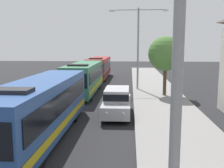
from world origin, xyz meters
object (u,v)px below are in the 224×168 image
(bus_second_in_line, at_px, (85,77))
(bus_middle, at_px, (99,67))
(streetlamp_near, at_px, (180,14))
(roadside_tree, at_px, (166,54))
(streetlamp_mid, at_px, (138,40))
(bus_lead, at_px, (41,107))
(white_suv, at_px, (117,101))

(bus_second_in_line, distance_m, bus_middle, 12.24)
(streetlamp_near, distance_m, roadside_tree, 20.51)
(bus_middle, height_order, streetlamp_mid, streetlamp_mid)
(bus_lead, relative_size, bus_middle, 1.03)
(bus_lead, distance_m, streetlamp_near, 10.64)
(bus_lead, bearing_deg, bus_middle, 90.00)
(bus_lead, height_order, bus_second_in_line, same)
(bus_second_in_line, bearing_deg, bus_lead, -90.00)
(bus_second_in_line, xyz_separation_m, bus_middle, (0.00, 12.24, 0.00))
(bus_second_in_line, relative_size, roadside_tree, 1.95)
(streetlamp_mid, bearing_deg, bus_second_in_line, -155.54)
(streetlamp_near, relative_size, streetlamp_mid, 0.99)
(bus_second_in_line, distance_m, streetlamp_near, 22.38)
(bus_second_in_line, xyz_separation_m, streetlamp_mid, (5.40, 2.46, 3.72))
(white_suv, bearing_deg, streetlamp_mid, 80.92)
(white_suv, bearing_deg, bus_middle, 100.26)
(roadside_tree, bearing_deg, white_suv, -120.38)
(bus_lead, bearing_deg, streetlamp_near, -57.32)
(bus_middle, bearing_deg, bus_lead, -90.00)
(bus_lead, distance_m, bus_second_in_line, 12.99)
(bus_lead, distance_m, streetlamp_mid, 16.78)
(bus_second_in_line, relative_size, streetlamp_near, 1.27)
(white_suv, height_order, streetlamp_mid, streetlamp_mid)
(bus_lead, xyz_separation_m, white_suv, (3.70, 4.81, -0.66))
(streetlamp_near, bearing_deg, white_suv, 97.33)
(bus_second_in_line, relative_size, white_suv, 2.16)
(white_suv, bearing_deg, bus_lead, -127.56)
(white_suv, xyz_separation_m, streetlamp_mid, (1.70, 10.64, 4.37))
(bus_lead, distance_m, roadside_tree, 14.47)
(white_suv, xyz_separation_m, roadside_tree, (4.16, 7.10, 3.03))
(bus_second_in_line, relative_size, streetlamp_mid, 1.26)
(bus_second_in_line, height_order, white_suv, bus_second_in_line)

